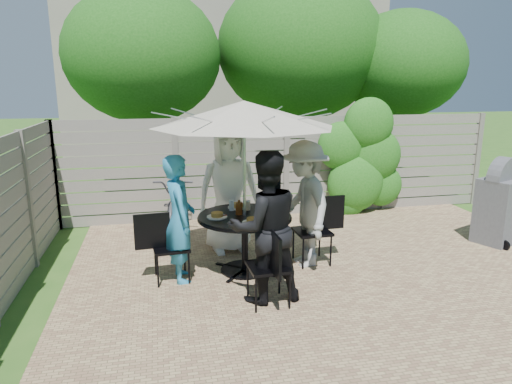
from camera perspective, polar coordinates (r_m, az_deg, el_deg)
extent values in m
plane|color=#2F5B1C|center=(5.98, 11.66, -10.76)|extent=(60.00, 60.00, 0.00)
cube|color=tan|center=(6.39, 9.85, -8.93)|extent=(7.00, 6.00, 0.02)
cube|color=gray|center=(8.42, 3.77, 3.18)|extent=(8.00, 0.10, 1.85)
cube|color=gray|center=(5.92, -28.60, -2.90)|extent=(0.10, 5.00, 1.85)
ellipsoid|color=#1C6316|center=(8.77, 12.89, 3.12)|extent=(1.20, 0.70, 1.80)
cube|color=#9E9284|center=(17.11, -4.65, 13.68)|extent=(10.00, 6.00, 5.00)
ellipsoid|color=#195012|center=(9.98, -13.97, 16.23)|extent=(3.20, 3.20, 2.72)
ellipsoid|color=#195012|center=(10.99, 5.48, 17.36)|extent=(3.80, 3.80, 3.23)
ellipsoid|color=#195012|center=(11.20, 17.75, 14.93)|extent=(2.80, 2.80, 2.38)
cylinder|color=black|center=(5.84, -1.43, -3.04)|extent=(1.29, 1.29, 0.03)
cylinder|color=black|center=(5.96, -1.41, -6.56)|extent=(0.08, 0.08, 0.76)
cylinder|color=black|center=(6.10, -1.39, -9.75)|extent=(0.64, 0.64, 0.04)
cylinder|color=silver|center=(5.77, -1.44, -0.30)|extent=(0.04, 0.04, 2.10)
cone|color=#BCB49C|center=(5.62, -1.50, 9.73)|extent=(2.48, 2.48, 0.32)
cube|color=black|center=(6.81, -3.60, -3.20)|extent=(0.54, 0.54, 0.04)
cube|color=black|center=(6.95, -4.25, -0.70)|extent=(0.11, 0.46, 0.47)
imported|color=white|center=(6.58, -3.41, 0.27)|extent=(0.95, 0.67, 1.85)
cube|color=black|center=(5.77, -10.58, -6.85)|extent=(0.46, 0.46, 0.03)
cube|color=black|center=(5.68, -12.85, -4.79)|extent=(0.43, 0.06, 0.44)
imported|color=teal|center=(5.67, -9.53, -3.35)|extent=(0.43, 0.62, 1.60)
cube|color=black|center=(5.10, 1.55, -9.35)|extent=(0.46, 0.46, 0.03)
cube|color=black|center=(4.81, 2.29, -7.70)|extent=(0.05, 0.44, 0.45)
imported|color=black|center=(5.06, 1.14, -4.50)|extent=(0.89, 0.73, 1.73)
cube|color=black|center=(6.25, 7.03, -4.91)|extent=(0.47, 0.47, 0.04)
cube|color=black|center=(6.26, 9.03, -2.57)|extent=(0.46, 0.05, 0.47)
imported|color=#9FA09C|center=(6.09, 6.10, -1.57)|extent=(0.73, 1.15, 1.71)
cylinder|color=white|center=(6.17, -2.34, -1.93)|extent=(0.26, 0.26, 0.01)
cylinder|color=#AE8033|center=(6.16, -2.34, -1.64)|extent=(0.15, 0.15, 0.05)
cylinder|color=white|center=(5.75, -4.88, -3.11)|extent=(0.26, 0.26, 0.01)
cylinder|color=#AE8033|center=(5.75, -4.89, -2.81)|extent=(0.15, 0.15, 0.05)
cylinder|color=white|center=(5.51, -0.40, -3.83)|extent=(0.26, 0.26, 0.01)
cylinder|color=#AE8033|center=(5.50, -0.40, -3.51)|extent=(0.15, 0.15, 0.05)
cylinder|color=white|center=(5.94, 1.92, -2.53)|extent=(0.26, 0.26, 0.01)
cylinder|color=#AE8033|center=(5.93, 1.92, -2.24)|extent=(0.15, 0.15, 0.05)
cylinder|color=white|center=(5.61, 1.18, -3.49)|extent=(0.24, 0.24, 0.01)
cylinder|color=#AE8033|center=(5.60, 1.18, -3.18)|extent=(0.14, 0.14, 0.05)
cylinder|color=silver|center=(6.04, -3.06, -1.67)|extent=(0.07, 0.07, 0.14)
cylinder|color=silver|center=(5.61, 0.33, -2.83)|extent=(0.07, 0.07, 0.14)
cylinder|color=silver|center=(5.99, 0.68, -1.77)|extent=(0.07, 0.07, 0.14)
cylinder|color=#59280C|center=(5.85, -2.13, -2.05)|extent=(0.09, 0.09, 0.16)
cylinder|color=#C6B293|center=(6.05, -1.09, -1.71)|extent=(0.08, 0.08, 0.12)
imported|color=#333338|center=(7.82, -9.80, -1.23)|extent=(0.89, 1.85, 0.93)
cube|color=#5C5C61|center=(7.94, 28.13, -2.14)|extent=(0.81, 0.73, 1.02)
cylinder|color=#5C5C61|center=(7.83, 28.54, 1.45)|extent=(0.70, 0.45, 0.67)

